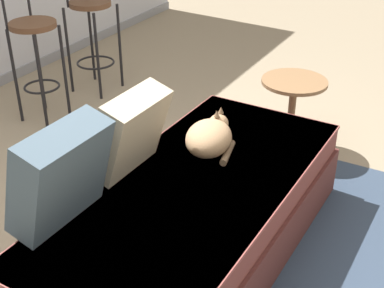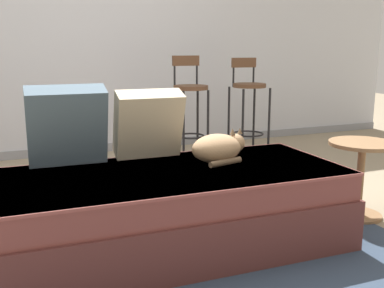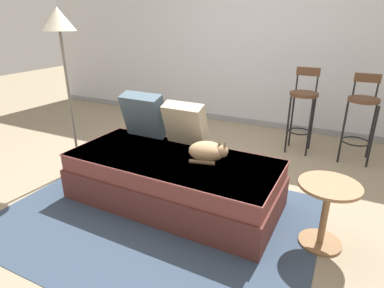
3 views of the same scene
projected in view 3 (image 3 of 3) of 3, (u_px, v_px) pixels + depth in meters
The scene contains 12 objects.
ground_plane at pixel (192, 183), 3.39m from camera, with size 16.00×16.00×0.00m, color gray.
wall_back_panel at pixel (259, 41), 4.78m from camera, with size 8.00×0.10×2.60m, color silver.
wall_baseboard_trim at pixel (252, 122), 5.20m from camera, with size 8.00×0.02×0.09m, color gray.
area_rug at pixel (156, 217), 2.80m from camera, with size 2.64×1.98×0.01m, color #334256.
couch at pixel (173, 179), 2.97m from camera, with size 1.96×0.92×0.45m.
throw_pillow_corner at pixel (144, 115), 3.31m from camera, with size 0.45×0.28×0.47m.
throw_pillow_middle at pixel (185, 123), 3.10m from camera, with size 0.41×0.27×0.43m.
cat at pixel (208, 151), 2.79m from camera, with size 0.38×0.31×0.20m.
bar_stool_near_window at pixel (303, 104), 3.98m from camera, with size 0.34×0.34×1.05m.
bar_stool_by_doorway at pixel (361, 112), 3.72m from camera, with size 0.34×0.34×1.03m.
side_table at pixel (326, 206), 2.36m from camera, with size 0.44×0.44×0.52m.
floor_lamp at pixel (61, 36), 3.16m from camera, with size 0.32×0.32×1.72m.
Camera 3 is at (1.33, -2.68, 1.63)m, focal length 30.00 mm.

